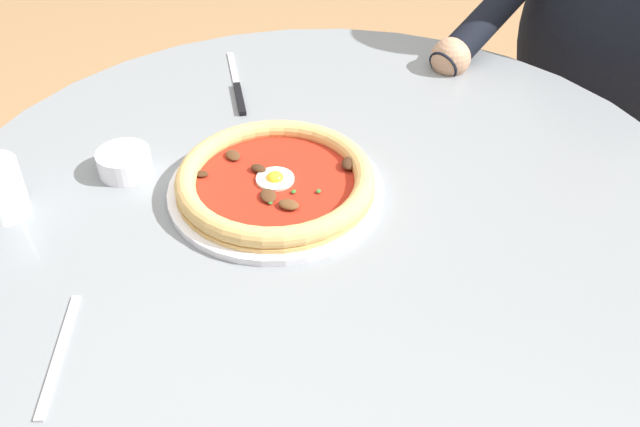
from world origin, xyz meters
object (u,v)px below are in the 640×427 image
Objects in this scene: pizza_on_plate at (276,182)px; diner_person at (586,139)px; dining_table at (325,265)px; steak_knife at (238,90)px; cafe_chair_diner at (624,114)px; fork_utensil at (59,354)px; ramekin_capers at (124,162)px.

pizza_on_plate is 0.80m from diner_person.
diner_person is (0.61, -0.39, -0.11)m from dining_table.
cafe_chair_diner reaches higher than steak_knife.
diner_person is (0.60, -0.46, -0.24)m from pizza_on_plate.
fork_utensil reaches higher than dining_table.
steak_knife is at bearing 120.61° from diner_person.
steak_knife is 0.57m from fork_utensil.
cafe_chair_diner reaches higher than pizza_on_plate.
steak_knife reaches higher than dining_table.
dining_table is 0.87m from cafe_chair_diner.
diner_person reaches higher than dining_table.
pizza_on_plate is 1.79× the size of fork_utensil.
diner_person is (0.36, -0.61, -0.22)m from steak_knife.
fork_utensil is (-0.33, 0.14, -0.02)m from pizza_on_plate.
dining_table is 6.52× the size of fork_utensil.
pizza_on_plate reaches higher than fork_utensil.
pizza_on_plate reaches higher than steak_knife.
ramekin_capers is (-0.01, 0.22, 0.00)m from pizza_on_plate.
fork_utensil is (-0.32, 0.21, 0.11)m from dining_table.
fork_utensil is at bearing 157.38° from pizza_on_plate.
ramekin_capers is (-0.25, 0.08, 0.01)m from steak_knife.
diner_person is (0.93, -0.60, -0.22)m from fork_utensil.
fork_utensil is 1.27m from cafe_chair_diner.
ramekin_capers is 0.33m from fork_utensil.
cafe_chair_diner is (0.73, -0.76, -0.23)m from ramekin_capers.
dining_table is 0.95× the size of diner_person.
diner_person reaches higher than steak_knife.
cafe_chair_diner is (0.12, -0.08, 0.00)m from diner_person.
pizza_on_plate reaches higher than dining_table.
pizza_on_plate is at bearing 142.35° from diner_person.
dining_table is at bearing -97.63° from pizza_on_plate.
fork_utensil is 1.13m from diner_person.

